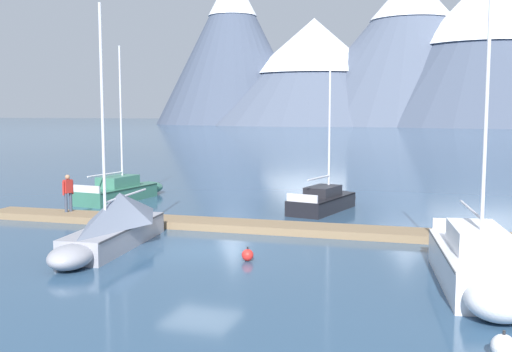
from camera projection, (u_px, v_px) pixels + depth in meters
The scene contains 13 objects.
ground_plane at pixel (201, 250), 21.13m from camera, with size 700.00×700.00×0.00m, color #2D4C6B.
mountain_west_summit at pixel (233, 46), 230.90m from camera, with size 58.66×58.66×58.15m.
mountain_central_massif at pixel (314, 68), 227.24m from camera, with size 86.79×86.79×39.34m.
mountain_shoulder_ridge at pixel (411, 47), 221.12m from camera, with size 91.45×91.45×55.07m.
mountain_east_summit at pixel (485, 45), 206.62m from camera, with size 92.58×92.58×51.57m.
dock at pixel (240, 226), 24.88m from camera, with size 23.67×2.86×0.30m.
sailboat_nearest_berth at pixel (124, 190), 33.27m from camera, with size 2.35×6.66×8.32m.
sailboat_second_berth at pixel (114, 223), 21.52m from camera, with size 2.40×7.17×8.41m.
sailboat_mid_dock_port at pixel (326, 200), 29.74m from camera, with size 2.66×5.78×8.13m.
sailboat_mid_dock_starboard at pixel (478, 266), 16.34m from camera, with size 2.78×6.75×9.42m.
person_on_dock at pixel (68, 191), 27.33m from camera, with size 0.31×0.57×1.69m.
mooring_buoy_channel_marker at pixel (248, 255), 19.61m from camera, with size 0.39×0.39×0.47m.
mooring_buoy_inner_mooring at pixel (503, 347), 11.85m from camera, with size 0.49×0.49×0.57m.
Camera 1 is at (8.51, -19.01, 4.83)m, focal length 42.52 mm.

